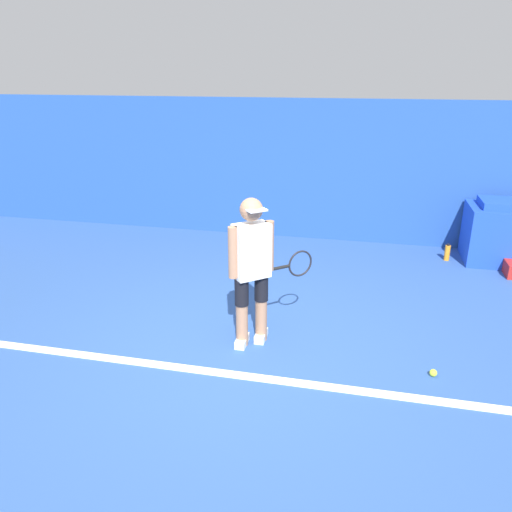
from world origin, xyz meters
name	(u,v)px	position (x,y,z in m)	size (l,w,h in m)	color
ground_plane	(240,356)	(0.00, 0.00, 0.00)	(24.00, 24.00, 0.00)	#2D5193
back_wall	(299,170)	(0.00, 3.83, 1.11)	(24.00, 0.10, 2.21)	#234C99
court_baseline	(232,374)	(0.00, -0.32, 0.01)	(21.60, 0.10, 0.01)	white
tennis_player	(253,266)	(0.05, 0.30, 0.83)	(0.73, 0.67, 1.51)	#A37556
tennis_ball	(433,373)	(1.80, 0.06, 0.03)	(0.07, 0.07, 0.07)	#D1E533
covered_chair	(499,233)	(2.97, 3.33, 0.43)	(0.90, 0.80, 0.91)	blue
water_bottle	(447,253)	(2.29, 3.20, 0.12)	(0.08, 0.08, 0.25)	orange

